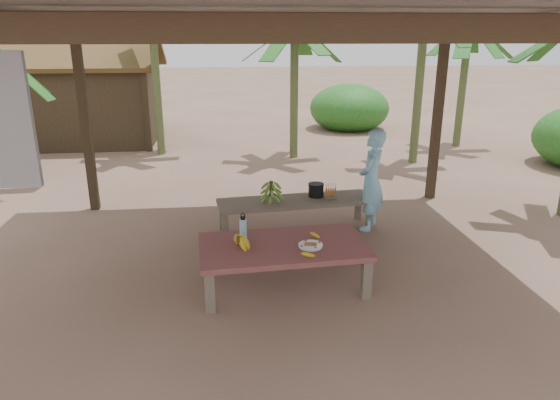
{
  "coord_description": "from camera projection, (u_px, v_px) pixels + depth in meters",
  "views": [
    {
      "loc": [
        -0.68,
        -5.57,
        2.66
      ],
      "look_at": [
        -0.06,
        0.02,
        0.8
      ],
      "focal_mm": 32.0,
      "sensor_mm": 36.0,
      "label": 1
    }
  ],
  "objects": [
    {
      "name": "banana_plant_ne",
      "position": [
        425.0,
        18.0,
        10.04
      ],
      "size": [
        1.8,
        1.8,
        3.49
      ],
      "color": "#596638",
      "rests_on": "ground"
    },
    {
      "name": "skewer_rack",
      "position": [
        331.0,
        190.0,
        7.06
      ],
      "size": [
        0.19,
        0.1,
        0.24
      ],
      "primitive_type": null,
      "rotation": [
        0.0,
        0.0,
        0.1
      ],
      "color": "#A57F47",
      "rests_on": "bench"
    },
    {
      "name": "woman",
      "position": [
        371.0,
        180.0,
        7.02
      ],
      "size": [
        0.56,
        0.63,
        1.44
      ],
      "primitive_type": "imported",
      "rotation": [
        0.0,
        0.0,
        -2.1
      ],
      "color": "#79BEE5",
      "rests_on": "ground"
    },
    {
      "name": "bench",
      "position": [
        296.0,
        203.0,
        7.07
      ],
      "size": [
        2.25,
        0.81,
        0.45
      ],
      "rotation": [
        0.0,
        0.0,
        0.1
      ],
      "color": "brown",
      "rests_on": "ground"
    },
    {
      "name": "plate",
      "position": [
        311.0,
        246.0,
        5.34
      ],
      "size": [
        0.26,
        0.26,
        0.04
      ],
      "color": "white",
      "rests_on": "work_table"
    },
    {
      "name": "ground",
      "position": [
        285.0,
        262.0,
        6.17
      ],
      "size": [
        80.0,
        80.0,
        0.0
      ],
      "primitive_type": "plane",
      "color": "brown",
      "rests_on": "ground"
    },
    {
      "name": "loose_banana_side",
      "position": [
        315.0,
        235.0,
        5.61
      ],
      "size": [
        0.13,
        0.15,
        0.04
      ],
      "primitive_type": "ellipsoid",
      "rotation": [
        0.0,
        0.0,
        0.67
      ],
      "color": "yellow",
      "rests_on": "work_table"
    },
    {
      "name": "hut",
      "position": [
        76.0,
        99.0,
        12.9
      ],
      "size": [
        4.4,
        3.43,
        2.85
      ],
      "color": "black",
      "rests_on": "ground"
    },
    {
      "name": "ripe_banana_bunch",
      "position": [
        238.0,
        242.0,
        5.3
      ],
      "size": [
        0.32,
        0.3,
        0.15
      ],
      "primitive_type": null,
      "rotation": [
        0.0,
        0.0,
        0.45
      ],
      "color": "yellow",
      "rests_on": "work_table"
    },
    {
      "name": "water_flask",
      "position": [
        243.0,
        228.0,
        5.55
      ],
      "size": [
        0.08,
        0.08,
        0.3
      ],
      "color": "#44A0D5",
      "rests_on": "work_table"
    },
    {
      "name": "banana_plant_nw",
      "position": [
        151.0,
        14.0,
        10.78
      ],
      "size": [
        1.8,
        1.8,
        3.61
      ],
      "color": "#596638",
      "rests_on": "ground"
    },
    {
      "name": "pavilion",
      "position": [
        285.0,
        24.0,
        5.28
      ],
      "size": [
        6.6,
        5.6,
        2.95
      ],
      "color": "black",
      "rests_on": "ground"
    },
    {
      "name": "work_table",
      "position": [
        283.0,
        250.0,
        5.44
      ],
      "size": [
        1.86,
        1.12,
        0.5
      ],
      "rotation": [
        0.0,
        0.0,
        0.07
      ],
      "color": "brown",
      "rests_on": "ground"
    },
    {
      "name": "cooking_pot",
      "position": [
        316.0,
        190.0,
        7.17
      ],
      "size": [
        0.22,
        0.22,
        0.18
      ],
      "primitive_type": "cylinder",
      "color": "black",
      "rests_on": "bench"
    },
    {
      "name": "green_banana_stalk",
      "position": [
        271.0,
        191.0,
        6.93
      ],
      "size": [
        0.29,
        0.29,
        0.31
      ],
      "primitive_type": null,
      "rotation": [
        0.0,
        0.0,
        0.1
      ],
      "color": "#598C2D",
      "rests_on": "bench"
    },
    {
      "name": "loose_banana_front",
      "position": [
        308.0,
        255.0,
        5.11
      ],
      "size": [
        0.15,
        0.08,
        0.04
      ],
      "primitive_type": "ellipsoid",
      "rotation": [
        0.0,
        0.0,
        1.35
      ],
      "color": "yellow",
      "rests_on": "work_table"
    },
    {
      "name": "banana_plant_n",
      "position": [
        295.0,
        36.0,
        10.62
      ],
      "size": [
        1.8,
        1.8,
        3.13
      ],
      "color": "#596638",
      "rests_on": "ground"
    },
    {
      "name": "banana_plant_far",
      "position": [
        468.0,
        34.0,
        11.75
      ],
      "size": [
        1.8,
        1.8,
        3.18
      ],
      "color": "#596638",
      "rests_on": "ground"
    }
  ]
}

